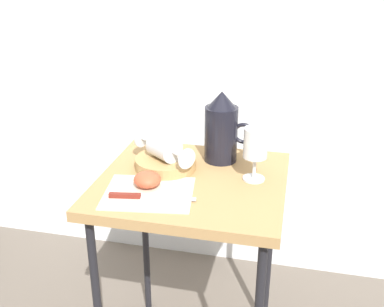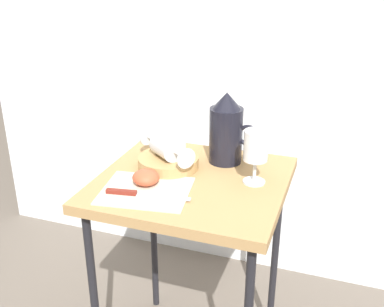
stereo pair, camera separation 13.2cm
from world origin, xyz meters
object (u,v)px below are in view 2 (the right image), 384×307
object	(u,v)px
wine_glass_upright	(256,149)
knife	(135,194)
pitcher	(226,134)
apple_half_left	(146,177)
basket_tray	(168,162)
table	(192,200)
wine_glass_tipped_near	(168,147)
wine_glass_tipped_far	(167,145)

from	to	relation	value
wine_glass_upright	knife	xyz separation A→B (m)	(-0.28, -0.19, -0.10)
pitcher	knife	size ratio (longest dim) A/B	0.96
pitcher	apple_half_left	size ratio (longest dim) A/B	2.93
basket_tray	table	bearing A→B (deg)	-28.50
basket_tray	knife	xyz separation A→B (m)	(-0.01, -0.20, -0.01)
table	pitcher	xyz separation A→B (m)	(0.06, 0.15, 0.16)
pitcher	wine_glass_tipped_near	xyz separation A→B (m)	(-0.15, -0.11, -0.02)
wine_glass_tipped_near	table	bearing A→B (deg)	-24.37
table	pitcher	distance (m)	0.23
table	wine_glass_upright	distance (m)	0.25
table	basket_tray	xyz separation A→B (m)	(-0.09, 0.05, 0.09)
wine_glass_tipped_near	knife	xyz separation A→B (m)	(-0.02, -0.19, -0.06)
basket_tray	wine_glass_upright	distance (m)	0.28
pitcher	basket_tray	bearing A→B (deg)	-146.50
table	wine_glass_tipped_far	size ratio (longest dim) A/B	4.43
pitcher	knife	distance (m)	0.35
basket_tray	wine_glass_upright	size ratio (longest dim) A/B	1.17
table	basket_tray	distance (m)	0.14
pitcher	knife	xyz separation A→B (m)	(-0.17, -0.30, -0.08)
apple_half_left	knife	distance (m)	0.07
basket_tray	wine_glass_tipped_near	size ratio (longest dim) A/B	1.14
wine_glass_tipped_near	wine_glass_tipped_far	xyz separation A→B (m)	(-0.01, 0.02, -0.00)
table	apple_half_left	xyz separation A→B (m)	(-0.11, -0.08, 0.10)
basket_tray	wine_glass_upright	xyz separation A→B (m)	(0.27, -0.01, 0.09)
wine_glass_tipped_near	apple_half_left	distance (m)	0.13
wine_glass_tipped_far	apple_half_left	xyz separation A→B (m)	(-0.01, -0.14, -0.05)
table	basket_tray	size ratio (longest dim) A/B	3.80
basket_tray	apple_half_left	xyz separation A→B (m)	(-0.01, -0.13, 0.01)
basket_tray	knife	size ratio (longest dim) A/B	0.79
wine_glass_tipped_far	knife	bearing A→B (deg)	-92.18
basket_tray	apple_half_left	bearing A→B (deg)	-96.12
knife	table	bearing A→B (deg)	54.23
basket_tray	wine_glass_tipped_far	bearing A→B (deg)	125.06
wine_glass_tipped_near	knife	distance (m)	0.20
basket_tray	pitcher	size ratio (longest dim) A/B	0.82
wine_glass_tipped_near	wine_glass_tipped_far	world-z (taller)	wine_glass_tipped_near
table	apple_half_left	bearing A→B (deg)	-142.94
basket_tray	wine_glass_tipped_near	world-z (taller)	wine_glass_tipped_near
wine_glass_tipped_near	wine_glass_tipped_far	size ratio (longest dim) A/B	1.02
wine_glass_tipped_far	basket_tray	bearing A→B (deg)	-54.94
pitcher	wine_glass_upright	distance (m)	0.16
wine_glass_tipped_far	knife	world-z (taller)	wine_glass_tipped_far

